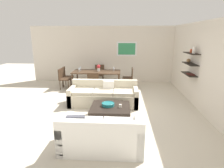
# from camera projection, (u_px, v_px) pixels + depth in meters

# --- Properties ---
(ground_plane) EXTENTS (18.00, 18.00, 0.00)m
(ground_plane) POSITION_uv_depth(u_px,v_px,m) (103.00, 108.00, 5.97)
(ground_plane) COLOR beige
(back_wall_unit) EXTENTS (8.40, 0.09, 2.70)m
(back_wall_unit) POSITION_uv_depth(u_px,v_px,m) (117.00, 55.00, 9.00)
(back_wall_unit) COLOR silver
(back_wall_unit) RESTS_ON ground
(right_wall_shelf_unit) EXTENTS (0.34, 8.20, 2.70)m
(right_wall_shelf_unit) POSITION_uv_depth(u_px,v_px,m) (197.00, 64.00, 6.02)
(right_wall_shelf_unit) COLOR silver
(right_wall_shelf_unit) RESTS_ON ground
(sofa_beige) EXTENTS (2.27, 0.90, 0.78)m
(sofa_beige) POSITION_uv_depth(u_px,v_px,m) (104.00, 96.00, 6.22)
(sofa_beige) COLOR beige
(sofa_beige) RESTS_ON ground
(loveseat_white) EXTENTS (1.66, 0.90, 0.78)m
(loveseat_white) POSITION_uv_depth(u_px,v_px,m) (101.00, 135.00, 3.78)
(loveseat_white) COLOR white
(loveseat_white) RESTS_ON ground
(coffee_table) EXTENTS (1.07, 0.96, 0.38)m
(coffee_table) POSITION_uv_depth(u_px,v_px,m) (110.00, 113.00, 5.12)
(coffee_table) COLOR black
(coffee_table) RESTS_ON ground
(decorative_bowl) EXTENTS (0.35, 0.35, 0.09)m
(decorative_bowl) POSITION_uv_depth(u_px,v_px,m) (108.00, 104.00, 5.11)
(decorative_bowl) COLOR #19666B
(decorative_bowl) RESTS_ON coffee_table
(candle_jar) EXTENTS (0.08, 0.08, 0.09)m
(candle_jar) POSITION_uv_depth(u_px,v_px,m) (120.00, 106.00, 4.99)
(candle_jar) COLOR silver
(candle_jar) RESTS_ON coffee_table
(dining_table) EXTENTS (2.07, 0.96, 0.75)m
(dining_table) POSITION_uv_depth(u_px,v_px,m) (97.00, 73.00, 8.04)
(dining_table) COLOR #422D1E
(dining_table) RESTS_ON ground
(dining_chair_left_far) EXTENTS (0.44, 0.44, 0.88)m
(dining_chair_left_far) POSITION_uv_depth(u_px,v_px,m) (66.00, 75.00, 8.38)
(dining_chair_left_far) COLOR #422D1E
(dining_chair_left_far) RESTS_ON ground
(dining_chair_foot) EXTENTS (0.44, 0.44, 0.88)m
(dining_chair_foot) POSITION_uv_depth(u_px,v_px,m) (94.00, 82.00, 7.23)
(dining_chair_foot) COLOR #422D1E
(dining_chair_foot) RESTS_ON ground
(dining_chair_left_near) EXTENTS (0.44, 0.44, 0.88)m
(dining_chair_left_near) POSITION_uv_depth(u_px,v_px,m) (63.00, 77.00, 7.96)
(dining_chair_left_near) COLOR #422D1E
(dining_chair_left_near) RESTS_ON ground
(dining_chair_right_far) EXTENTS (0.44, 0.44, 0.88)m
(dining_chair_right_far) POSITION_uv_depth(u_px,v_px,m) (129.00, 76.00, 8.21)
(dining_chair_right_far) COLOR #422D1E
(dining_chair_right_far) RESTS_ON ground
(dining_chair_head) EXTENTS (0.44, 0.44, 0.88)m
(dining_chair_head) POSITION_uv_depth(u_px,v_px,m) (99.00, 73.00, 8.94)
(dining_chair_head) COLOR #422D1E
(dining_chair_head) RESTS_ON ground
(wine_glass_left_near) EXTENTS (0.08, 0.08, 0.16)m
(wine_glass_left_near) POSITION_uv_depth(u_px,v_px,m) (79.00, 69.00, 7.92)
(wine_glass_left_near) COLOR silver
(wine_glass_left_near) RESTS_ON dining_table
(wine_glass_right_far) EXTENTS (0.07, 0.07, 0.15)m
(wine_glass_right_far) POSITION_uv_depth(u_px,v_px,m) (114.00, 69.00, 8.06)
(wine_glass_right_far) COLOR silver
(wine_glass_right_far) RESTS_ON dining_table
(wine_glass_left_far) EXTENTS (0.06, 0.06, 0.18)m
(wine_glass_left_far) POSITION_uv_depth(u_px,v_px,m) (80.00, 68.00, 8.15)
(wine_glass_left_far) COLOR silver
(wine_glass_left_far) RESTS_ON dining_table
(wine_glass_head) EXTENTS (0.06, 0.06, 0.17)m
(wine_glass_head) POSITION_uv_depth(u_px,v_px,m) (98.00, 67.00, 8.40)
(wine_glass_head) COLOR silver
(wine_glass_head) RESTS_ON dining_table
(centerpiece_vase) EXTENTS (0.16, 0.16, 0.29)m
(centerpiece_vase) POSITION_uv_depth(u_px,v_px,m) (99.00, 68.00, 7.98)
(centerpiece_vase) COLOR silver
(centerpiece_vase) RESTS_ON dining_table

